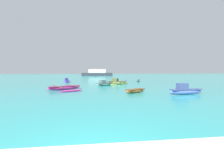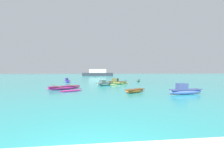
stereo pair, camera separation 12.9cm
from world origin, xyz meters
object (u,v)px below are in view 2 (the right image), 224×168
moored_boat_0 (117,82)px  moored_boat_1 (67,81)px  moored_boat_4 (135,91)px  moored_boat_6 (138,80)px  moored_boat_2 (104,84)px  moored_boat_3 (64,88)px  distant_ferry (98,73)px  moored_boat_5 (185,90)px

moored_boat_0 → moored_boat_1: size_ratio=2.16×
moored_boat_0 → moored_boat_4: 9.55m
moored_boat_4 → moored_boat_6: moored_boat_6 is taller
moored_boat_0 → moored_boat_1: (-8.55, 4.85, -0.03)m
moored_boat_4 → moored_boat_6: bearing=41.0°
moored_boat_2 → moored_boat_3: (-4.71, -4.27, -0.06)m
distant_ferry → moored_boat_1: bearing=-99.4°
moored_boat_0 → moored_boat_6: (5.19, 5.88, -0.08)m
distant_ferry → moored_boat_2: bearing=-89.7°
moored_boat_5 → distant_ferry: 53.59m
moored_boat_2 → moored_boat_4: size_ratio=1.10×
moored_boat_2 → distant_ferry: size_ratio=0.19×
moored_boat_5 → distant_ferry: distant_ferry is taller
moored_boat_0 → moored_boat_6: moored_boat_0 is taller
moored_boat_6 → distant_ferry: bearing=33.4°
moored_boat_2 → moored_boat_3: size_ratio=0.50×
moored_boat_5 → moored_boat_4: bearing=152.1°
moored_boat_1 → moored_boat_3: bearing=-18.7°
moored_boat_1 → moored_boat_2: bearing=15.5°
moored_boat_5 → distant_ferry: (-6.79, 53.15, 0.83)m
moored_boat_4 → moored_boat_5: 4.39m
moored_boat_2 → moored_boat_3: 6.36m
moored_boat_2 → moored_boat_5: size_ratio=0.77×
moored_boat_6 → moored_boat_5: bearing=-161.0°
moored_boat_6 → moored_boat_0: bearing=160.1°
moored_boat_0 → moored_boat_2: moored_boat_0 is taller
moored_boat_1 → distant_ferry: 37.73m
moored_boat_6 → moored_boat_4: bearing=-176.0°
moored_boat_5 → moored_boat_6: bearing=80.1°
moored_boat_2 → distant_ferry: 44.14m
moored_boat_1 → moored_boat_3: moored_boat_1 is taller
moored_boat_1 → moored_boat_4: 16.91m
moored_boat_0 → moored_boat_3: size_ratio=0.95×
moored_boat_0 → distant_ferry: (-2.36, 42.06, 0.88)m
moored_boat_0 → distant_ferry: 42.14m
moored_boat_0 → moored_boat_5: (4.43, -11.09, 0.05)m
moored_boat_1 → moored_boat_5: moored_boat_5 is taller
moored_boat_2 → moored_boat_6: 10.81m
moored_boat_6 → distant_ferry: 36.98m
moored_boat_1 → moored_boat_5: (12.98, -15.94, 0.08)m
moored_boat_1 → moored_boat_6: moored_boat_1 is taller
moored_boat_5 → moored_boat_1: bearing=121.8°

